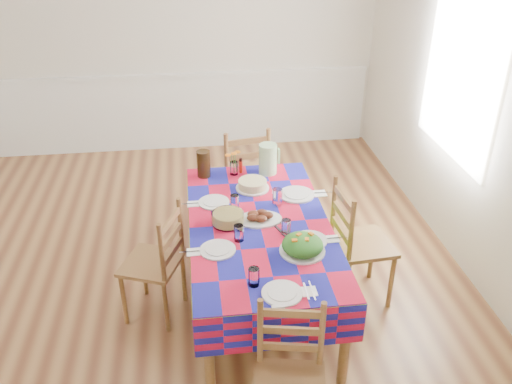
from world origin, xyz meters
TOP-DOWN VIEW (x-y plane):
  - room at (0.00, 0.00)m, footprint 4.58×5.08m
  - wainscot at (0.00, 2.48)m, footprint 4.41×0.06m
  - window_right at (2.23, 0.30)m, footprint 0.00×1.40m
  - dining_table at (0.54, -0.47)m, footprint 0.98×1.82m
  - setting_near_head at (0.51, -1.20)m, footprint 0.39×0.26m
  - setting_left_near at (0.27, -0.72)m, footprint 0.43×0.25m
  - setting_left_far at (0.29, -0.18)m, footprint 0.42×0.25m
  - setting_right_near at (0.79, -0.69)m, footprint 0.43×0.25m
  - setting_right_far at (0.81, -0.16)m, footprint 0.51×0.29m
  - meat_platter at (0.54, -0.43)m, footprint 0.32×0.23m
  - salad_platter at (0.76, -0.84)m, footprint 0.30×0.30m
  - pasta_bowl at (0.32, -0.44)m, footprint 0.23×0.23m
  - cake at (0.55, 0.04)m, footprint 0.26×0.26m
  - serving_utensils at (0.67, -0.56)m, footprint 0.12×0.26m
  - flower_vase at (0.43, 0.30)m, footprint 0.13×0.11m
  - hot_sauce at (0.49, 0.33)m, footprint 0.03×0.03m
  - green_pitcher at (0.71, 0.29)m, footprint 0.15×0.15m
  - tea_pitcher at (0.19, 0.30)m, footprint 0.11×0.11m
  - name_card at (0.52, -1.35)m, footprint 0.07×0.02m
  - chair_near at (0.54, -1.61)m, footprint 0.45×0.43m
  - chair_far at (0.54, 0.68)m, footprint 0.50×0.48m
  - chair_left at (-0.19, -0.48)m, footprint 0.50×0.51m
  - chair_right at (1.26, -0.47)m, footprint 0.43×0.45m

SIDE VIEW (x-z plane):
  - chair_near at x=0.54m, z-range -0.01..0.86m
  - chair_left at x=-0.19m, z-range -0.01..0.89m
  - chair_right at x=1.26m, z-range -0.01..0.95m
  - chair_far at x=0.54m, z-range -0.01..0.97m
  - wainscot at x=0.00m, z-range 0.03..0.95m
  - dining_table at x=0.54m, z-range 0.28..0.99m
  - serving_utensils at x=0.67m, z-range 0.71..0.72m
  - name_card at x=0.52m, z-range 0.71..0.73m
  - setting_right_near at x=0.79m, z-range 0.68..0.79m
  - setting_left_far at x=0.29m, z-range 0.68..0.79m
  - meat_platter at x=0.54m, z-range 0.70..0.76m
  - setting_left_near at x=0.27m, z-range 0.68..0.79m
  - setting_near_head at x=0.51m, z-range 0.68..0.79m
  - setting_right_far at x=0.81m, z-range 0.67..0.80m
  - cake at x=0.55m, z-range 0.71..0.78m
  - pasta_bowl at x=0.32m, z-range 0.71..0.79m
  - salad_platter at x=0.76m, z-range 0.69..0.82m
  - hot_sauce at x=0.49m, z-range 0.71..0.84m
  - flower_vase at x=0.43m, z-range 0.69..0.90m
  - tea_pitcher at x=0.19m, z-range 0.71..0.93m
  - green_pitcher at x=0.71m, z-range 0.71..0.96m
  - room at x=0.00m, z-range -0.04..2.74m
  - window_right at x=2.23m, z-range 0.80..2.20m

